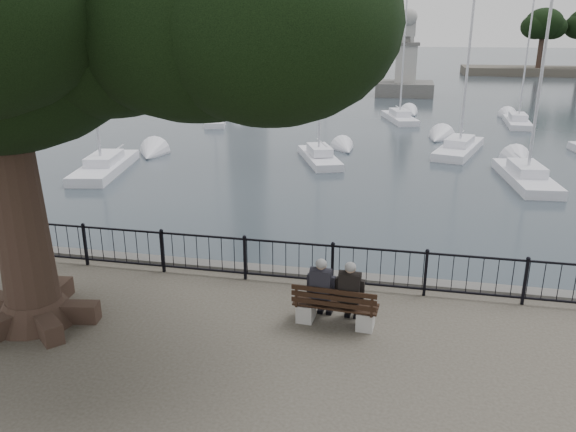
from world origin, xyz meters
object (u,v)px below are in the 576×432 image
(person_right, at_px, (350,295))
(bench, at_px, (335,311))
(lion_monument, at_px, (405,74))
(person_left, at_px, (322,292))

(person_right, bearing_deg, bench, -165.09)
(person_right, bearing_deg, lion_monument, 89.48)
(bench, bearing_deg, person_left, 157.53)
(bench, xyz_separation_m, person_left, (-0.28, 0.12, 0.33))
(person_left, bearing_deg, bench, -22.47)
(person_right, height_order, lion_monument, lion_monument)
(person_left, relative_size, person_right, 1.00)
(person_left, bearing_deg, lion_monument, 88.83)
(person_right, xyz_separation_m, lion_monument, (0.44, 49.02, 0.43))
(person_left, distance_m, lion_monument, 48.99)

